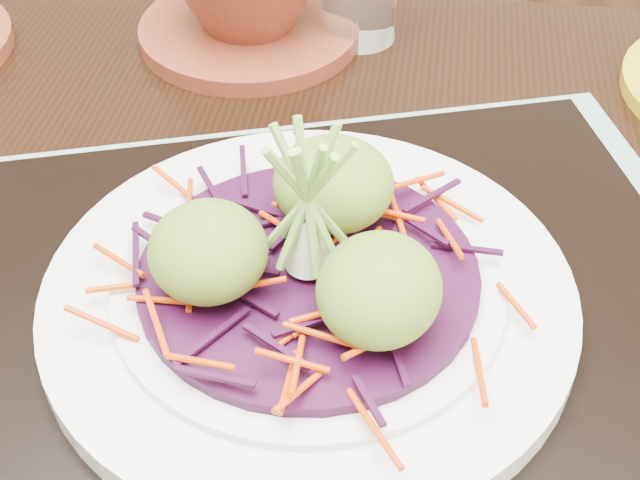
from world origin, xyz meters
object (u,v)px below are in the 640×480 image
(serving_tray, at_px, (309,318))
(terracotta_bowl_set, at_px, (248,0))
(white_plate, at_px, (309,294))
(dining_table, at_px, (290,372))

(serving_tray, distance_m, terracotta_bowl_set, 0.33)
(white_plate, bearing_deg, terracotta_bowl_set, 116.46)
(dining_table, relative_size, serving_tray, 2.78)
(dining_table, height_order, white_plate, white_plate)
(serving_tray, xyz_separation_m, white_plate, (0.00, 0.00, 0.02))
(dining_table, xyz_separation_m, serving_tray, (0.03, -0.04, 0.10))
(dining_table, bearing_deg, terracotta_bowl_set, 105.76)
(dining_table, relative_size, white_plate, 4.28)
(terracotta_bowl_set, bearing_deg, white_plate, -63.54)
(dining_table, relative_size, terracotta_bowl_set, 4.93)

